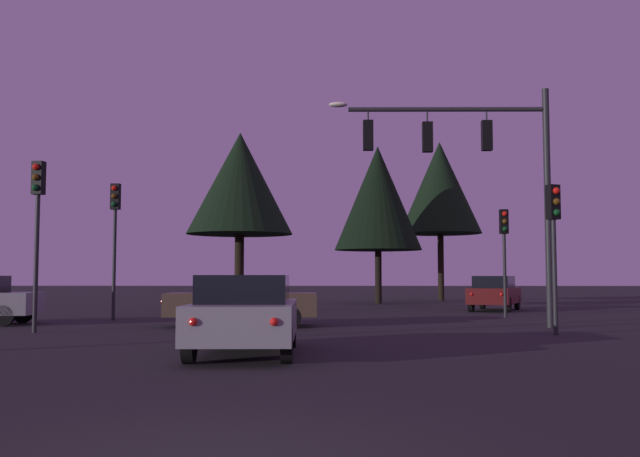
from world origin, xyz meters
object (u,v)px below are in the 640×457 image
Objects in this scene: car_far_lane at (494,293)px; traffic_light_median at (504,240)px; tree_behind_sign at (240,184)px; tree_center_horizon at (378,198)px; traffic_light_corner_left at (554,228)px; traffic_light_corner_right at (37,211)px; car_nearside_lane at (245,313)px; car_crossing_left at (241,300)px; traffic_light_far_side at (115,224)px; traffic_signal_mast_arm at (478,160)px; tree_left_far at (440,188)px.

traffic_light_median is at bearing -98.55° from car_far_lane.
car_far_lane is 0.58× the size of tree_behind_sign.
tree_center_horizon is at bearing 56.72° from tree_behind_sign.
traffic_light_corner_right is at bearing 178.24° from traffic_light_corner_left.
traffic_light_median is 14.86m from car_nearside_lane.
traffic_light_far_side is at bearing 148.30° from car_crossing_left.
car_far_lane is 12.08m from tree_behind_sign.
car_nearside_lane is at bearing -81.77° from tree_behind_sign.
traffic_light_far_side is at bearing -172.48° from traffic_light_median.
car_crossing_left is 0.61× the size of tree_behind_sign.
car_crossing_left is at bearing -31.70° from traffic_light_far_side.
car_far_lane is (9.85, 9.99, -0.00)m from car_crossing_left.
traffic_light_far_side is 6.75m from tree_behind_sign.
tree_behind_sign reaches higher than traffic_light_median.
car_far_lane is (1.36, 12.93, -1.96)m from traffic_light_corner_left.
traffic_light_corner_right is 0.52× the size of tree_center_horizon.
traffic_light_corner_right is (-12.24, -2.12, -1.70)m from traffic_signal_mast_arm.
car_nearside_lane is at bearing -129.66° from traffic_signal_mast_arm.
tree_center_horizon is (-3.82, 13.27, 3.06)m from traffic_light_median.
tree_center_horizon is (-3.24, 21.00, 3.13)m from traffic_light_corner_left.
tree_left_far reaches higher than tree_behind_sign.
traffic_light_corner_right is at bearing -110.28° from tree_behind_sign.
tree_left_far reaches higher than tree_center_horizon.
tree_behind_sign is at bearing 161.28° from traffic_light_median.
traffic_light_corner_left is at bearing -60.88° from traffic_signal_mast_arm.
traffic_light_corner_left is 13.67m from traffic_light_corner_right.
car_crossing_left is (-8.50, 2.94, -1.96)m from traffic_light_corner_left.
car_nearside_lane is (-7.38, -4.66, -1.96)m from traffic_light_corner_left.
car_crossing_left is 1.04× the size of car_far_lane.
tree_left_far reaches higher than traffic_light_corner_left.
tree_behind_sign is (3.98, 10.78, 2.17)m from traffic_light_corner_right.
tree_center_horizon reaches higher than traffic_light_corner_left.
traffic_signal_mast_arm is at bearing 119.12° from traffic_light_corner_left.
traffic_light_corner_left is 0.51× the size of tree_behind_sign.
traffic_light_corner_left is 14.55m from traffic_light_far_side.
traffic_signal_mast_arm is at bearing 9.81° from traffic_light_corner_right.
car_crossing_left is 19.49m from tree_center_horizon.
traffic_light_median is 0.90× the size of car_far_lane.
traffic_signal_mast_arm is 1.83× the size of traffic_light_corner_left.
traffic_light_far_side is at bearing -124.29° from tree_behind_sign.
tree_behind_sign reaches higher than traffic_light_corner_left.
tree_center_horizon is (5.26, 18.06, 5.09)m from car_crossing_left.
tree_center_horizon is at bearing 56.36° from traffic_light_far_side.
traffic_light_corner_left is 0.98× the size of traffic_light_median.
car_nearside_lane is 0.44× the size of tree_left_far.
tree_behind_sign is (-1.18, 8.26, 4.62)m from car_crossing_left.
traffic_light_far_side is 0.47× the size of tree_left_far.
tree_left_far is at bearing 91.92° from car_far_lane.
traffic_light_median is 5.63m from car_far_lane.
traffic_light_corner_right reaches higher than car_crossing_left.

